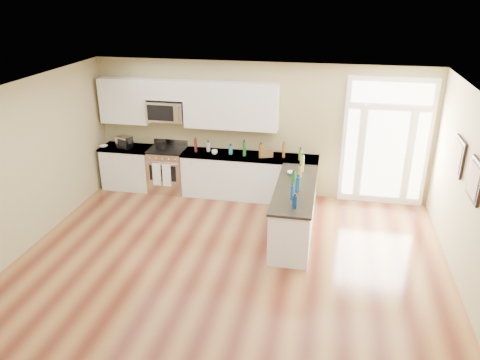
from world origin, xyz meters
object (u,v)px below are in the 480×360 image
at_px(toaster_oven, 124,142).
at_px(peninsula_cabinet, 294,212).
at_px(kitchen_range, 168,170).
at_px(stockpot, 161,144).

bearing_deg(toaster_oven, peninsula_cabinet, -1.58).
bearing_deg(kitchen_range, stockpot, 166.55).
xyz_separation_m(kitchen_range, stockpot, (-0.13, 0.03, 0.56)).
bearing_deg(stockpot, toaster_oven, -172.54).
bearing_deg(stockpot, peninsula_cabinet, -26.15).
bearing_deg(stockpot, kitchen_range, -13.45).
distance_m(peninsula_cabinet, stockpot, 3.41).
height_order(kitchen_range, toaster_oven, toaster_oven).
distance_m(kitchen_range, stockpot, 0.58).
bearing_deg(peninsula_cabinet, stockpot, 153.85).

